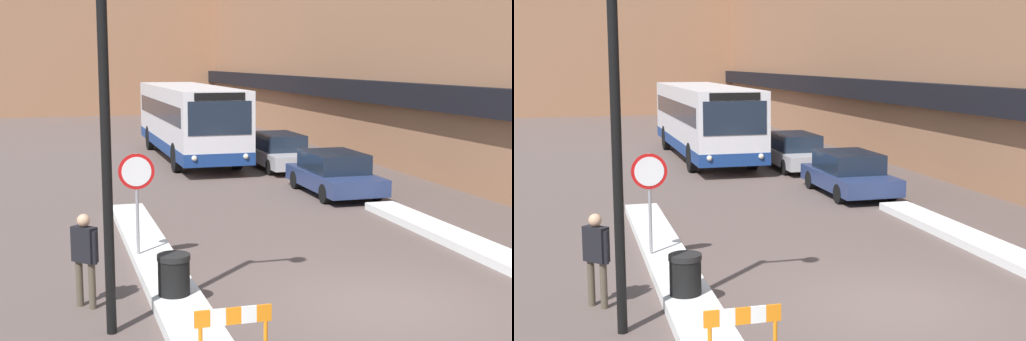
# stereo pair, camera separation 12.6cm
# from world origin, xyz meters

# --- Properties ---
(ground_plane) EXTENTS (160.00, 160.00, 0.00)m
(ground_plane) POSITION_xyz_m (0.00, 0.00, 0.00)
(ground_plane) COLOR brown
(building_row_right) EXTENTS (5.50, 60.00, 10.87)m
(building_row_right) POSITION_xyz_m (9.98, 24.00, 5.42)
(building_row_right) COLOR #996B4C
(building_row_right) RESTS_ON ground_plane
(snow_bank_left) EXTENTS (0.90, 13.91, 0.22)m
(snow_bank_left) POSITION_xyz_m (-3.60, 2.35, 0.11)
(snow_bank_left) COLOR silver
(snow_bank_left) RESTS_ON ground_plane
(snow_bank_right) EXTENTS (0.90, 10.71, 0.20)m
(snow_bank_right) POSITION_xyz_m (3.60, 2.35, 0.10)
(snow_bank_right) COLOR silver
(snow_bank_right) RESTS_ON ground_plane
(city_bus) EXTENTS (2.72, 12.24, 3.22)m
(city_bus) POSITION_xyz_m (0.28, 19.98, 1.77)
(city_bus) COLOR silver
(city_bus) RESTS_ON ground_plane
(parked_car_front) EXTENTS (1.93, 4.36, 1.38)m
(parked_car_front) POSITION_xyz_m (3.20, 10.20, 0.69)
(parked_car_front) COLOR navy
(parked_car_front) RESTS_ON ground_plane
(parked_car_middle) EXTENTS (1.87, 4.88, 1.41)m
(parked_car_middle) POSITION_xyz_m (3.20, 16.07, 0.71)
(parked_car_middle) COLOR #B7B7BC
(parked_car_middle) RESTS_ON ground_plane
(stop_sign) EXTENTS (0.76, 0.08, 2.39)m
(stop_sign) POSITION_xyz_m (-3.92, 3.82, 1.74)
(stop_sign) COLOR gray
(stop_sign) RESTS_ON ground_plane
(street_lamp) EXTENTS (1.46, 0.36, 5.77)m
(street_lamp) POSITION_xyz_m (-4.51, -0.00, 3.62)
(street_lamp) COLOR black
(street_lamp) RESTS_ON ground_plane
(pedestrian) EXTENTS (0.46, 0.47, 1.68)m
(pedestrian) POSITION_xyz_m (-5.14, 1.35, 1.01)
(pedestrian) COLOR brown
(pedestrian) RESTS_ON ground_plane
(trash_bin) EXTENTS (0.59, 0.59, 0.95)m
(trash_bin) POSITION_xyz_m (-3.64, 0.96, 0.48)
(trash_bin) COLOR black
(trash_bin) RESTS_ON ground_plane
(construction_barricade) EXTENTS (1.10, 0.06, 0.94)m
(construction_barricade) POSITION_xyz_m (-3.30, -1.94, 0.67)
(construction_barricade) COLOR orange
(construction_barricade) RESTS_ON ground_plane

